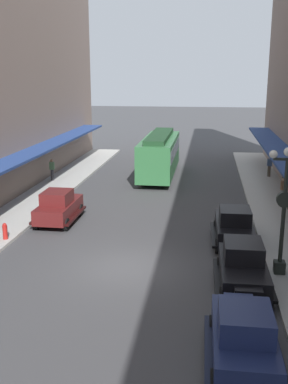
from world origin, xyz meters
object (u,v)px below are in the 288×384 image
object	(u,v)px
streetcar	(160,153)
pedestrian_4	(52,170)
lamp_post_with_clock	(284,206)
fire_hydrant	(5,231)
pedestrian_1	(283,190)
parked_car_2	(234,225)
parked_car_1	(244,335)
parked_car_3	(59,206)
pedestrian_5	(269,166)
parked_car_0	(243,266)

from	to	relation	value
streetcar	pedestrian_4	size ratio (longest dim) A/B	5.85
lamp_post_with_clock	pedestrian_4	bearing A→B (deg)	134.69
fire_hydrant	pedestrian_1	xyz separation A→B (m)	(14.47, 8.59, 0.45)
streetcar	pedestrian_4	distance (m)	8.51
parked_car_2	lamp_post_with_clock	bearing A→B (deg)	-64.69
parked_car_1	fire_hydrant	bearing A→B (deg)	142.27
parked_car_3	pedestrian_4	bearing A→B (deg)	111.08
parked_car_3	pedestrian_5	size ratio (longest dim) A/B	2.60
pedestrian_1	pedestrian_4	xyz separation A→B (m)	(-16.42, 4.07, -0.02)
lamp_post_with_clock	parked_car_0	bearing A→B (deg)	-138.83
parked_car_0	parked_car_3	bearing A→B (deg)	144.07
lamp_post_with_clock	fire_hydrant	distance (m)	13.16
streetcar	fire_hydrant	bearing A→B (deg)	-110.52
parked_car_0	lamp_post_with_clock	size ratio (longest dim) A/B	0.83
parked_car_2	lamp_post_with_clock	xyz separation A→B (m)	(1.66, -3.51, 2.04)
lamp_post_with_clock	pedestrian_4	size ratio (longest dim) A/B	3.15
parked_car_0	lamp_post_with_clock	world-z (taller)	lamp_post_with_clock
parked_car_0	pedestrian_1	xyz separation A→B (m)	(3.29, 12.16, 0.07)
streetcar	pedestrian_1	distance (m)	11.22
lamp_post_with_clock	fire_hydrant	bearing A→B (deg)	170.21
lamp_post_with_clock	fire_hydrant	size ratio (longest dim) A/B	6.29
pedestrian_4	pedestrian_5	world-z (taller)	same
pedestrian_1	pedestrian_4	size ratio (longest dim) A/B	1.02
lamp_post_with_clock	pedestrian_5	xyz separation A→B (m)	(1.81, 18.57, -2.00)
lamp_post_with_clock	pedestrian_1	xyz separation A→B (m)	(1.72, 10.79, -1.97)
parked_car_2	fire_hydrant	world-z (taller)	parked_car_2
parked_car_0	pedestrian_1	world-z (taller)	parked_car_0
parked_car_3	parked_car_0	bearing A→B (deg)	-35.93
pedestrian_1	pedestrian_5	bearing A→B (deg)	89.30
parked_car_3	streetcar	world-z (taller)	streetcar
fire_hydrant	pedestrian_5	bearing A→B (deg)	48.34
lamp_post_with_clock	pedestrian_4	distance (m)	21.00
streetcar	parked_car_0	bearing A→B (deg)	-74.77
lamp_post_with_clock	parked_car_3	bearing A→B (deg)	153.48
parked_car_0	pedestrian_5	distance (m)	20.22
parked_car_2	parked_car_3	distance (m)	9.66
parked_car_1	parked_car_3	bearing A→B (deg)	128.14
pedestrian_1	parked_car_3	bearing A→B (deg)	-157.76
pedestrian_5	parked_car_0	bearing A→B (deg)	-99.63
parked_car_0	fire_hydrant	size ratio (longest dim) A/B	5.22
parked_car_1	pedestrian_1	bearing A→B (deg)	78.05
parked_car_0	pedestrian_5	size ratio (longest dim) A/B	2.61
parked_car_3	fire_hydrant	distance (m)	3.74
parked_car_1	parked_car_2	distance (m)	9.72
streetcar	parked_car_2	bearing A→B (deg)	-70.32
parked_car_2	streetcar	bearing A→B (deg)	109.68
lamp_post_with_clock	pedestrian_1	distance (m)	11.10
streetcar	fire_hydrant	distance (m)	16.91
parked_car_1	pedestrian_5	distance (m)	25.05
parked_car_2	parked_car_3	size ratio (longest dim) A/B	1.01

